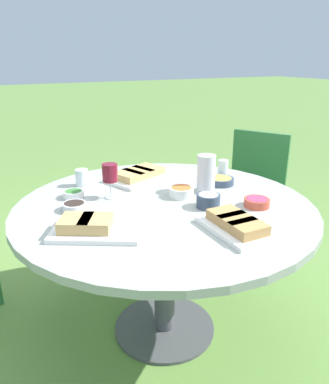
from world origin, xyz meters
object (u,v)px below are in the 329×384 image
Objects in this scene: chair_far_back at (252,181)px; dining_table at (164,222)px; wine_glass at (110,174)px; water_pitcher at (206,173)px.

dining_table is at bearing 118.55° from chair_far_back.
wine_glass reaches higher than dining_table.
dining_table is 0.36m from wine_glass.
dining_table is 0.34m from water_pitcher.
dining_table is at bearing -133.69° from wine_glass.
water_pitcher is 1.11× the size of wine_glass.
chair_far_back is at bearing -61.45° from dining_table.
chair_far_back is 4.47× the size of water_pitcher.
chair_far_back is at bearing -73.08° from wine_glass.
chair_far_back is 4.96× the size of wine_glass.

